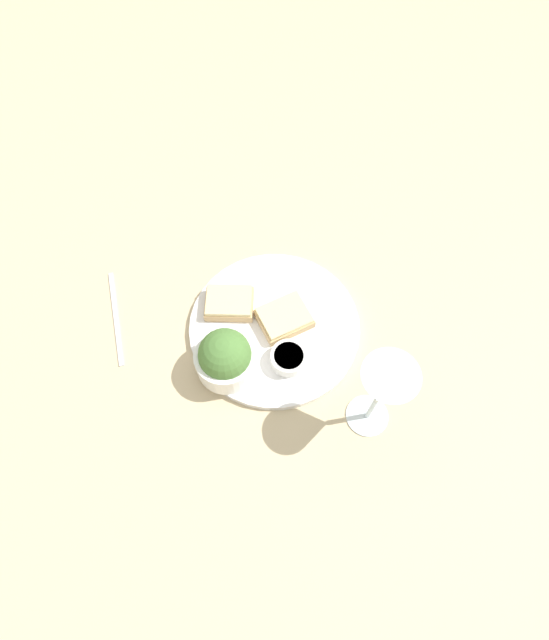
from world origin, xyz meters
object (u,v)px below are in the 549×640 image
cheese_toast_near (284,318)px  salad_bowl (225,357)px  wine_glass (383,389)px  sauce_ramekin (289,358)px  fork (116,317)px  cheese_toast_far (229,303)px

cheese_toast_near → salad_bowl: bearing=-143.7°
salad_bowl → wine_glass: 0.26m
sauce_ramekin → fork: bearing=158.6°
cheese_toast_far → wine_glass: bearing=-45.4°
cheese_toast_far → fork: cheese_toast_far is taller
cheese_toast_far → wine_glass: size_ratio=0.47×
cheese_toast_near → wine_glass: wine_glass is taller
cheese_toast_near → fork: size_ratio=0.56×
cheese_toast_near → wine_glass: 0.24m
salad_bowl → wine_glass: size_ratio=0.53×
fork → cheese_toast_near: bearing=-7.7°
sauce_ramekin → fork: 0.32m
salad_bowl → cheese_toast_far: salad_bowl is taller
sauce_ramekin → cheese_toast_near: (0.00, 0.08, -0.00)m
salad_bowl → cheese_toast_far: (0.01, 0.11, -0.03)m
salad_bowl → wine_glass: (0.22, -0.10, 0.08)m
salad_bowl → cheese_toast_near: salad_bowl is taller
cheese_toast_near → cheese_toast_far: bearing=158.1°
cheese_toast_far → wine_glass: wine_glass is taller
sauce_ramekin → cheese_toast_near: 0.08m
sauce_ramekin → cheese_toast_far: 0.15m
cheese_toast_far → salad_bowl: bearing=-94.9°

